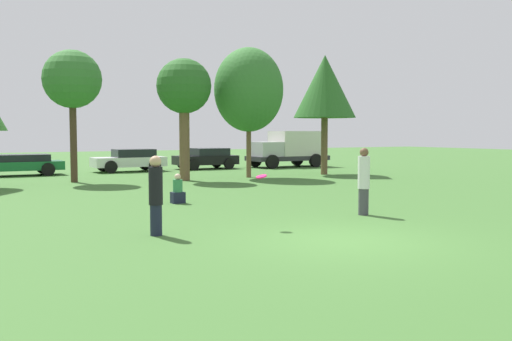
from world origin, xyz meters
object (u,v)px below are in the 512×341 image
tree_2 (72,80)px  tree_5 (325,87)px  person_thrower (156,194)px  parked_car_white (130,160)px  person_catcher (364,181)px  bystander_sitting (178,191)px  parked_car_green (19,164)px  tree_4 (249,90)px  tree_3 (184,89)px  delivery_truck_silver (290,148)px  frisbee (261,176)px  parked_car_black (207,158)px

tree_2 → tree_5: bearing=-6.8°
person_thrower → parked_car_white: (5.19, 20.22, -0.21)m
parked_car_white → person_catcher: bearing=91.2°
bystander_sitting → tree_5: size_ratio=0.15×
tree_2 → bystander_sitting: bearing=-81.3°
parked_car_green → parked_car_white: size_ratio=1.11×
person_thrower → tree_2: bearing=84.1°
tree_4 → tree_3: bearing=-178.2°
person_thrower → tree_5: tree_5 is taller
tree_5 → delivery_truck_silver: size_ratio=1.19×
bystander_sitting → tree_5: tree_5 is taller
tree_3 → tree_4: tree_4 is taller
tree_2 → delivery_truck_silver: size_ratio=1.11×
person_catcher → parked_car_white: (-0.78, 20.00, -0.24)m
person_thrower → frisbee: (2.50, -0.24, 0.31)m
frisbee → tree_5: size_ratio=0.04×
parked_car_green → delivery_truck_silver: size_ratio=0.85×
parked_car_black → person_thrower: bearing=62.6°
bystander_sitting → parked_car_black: (7.68, 15.27, 0.30)m
tree_2 → tree_4: 8.41m
tree_5 → bystander_sitting: bearing=-145.3°
parked_car_black → tree_2: bearing=31.6°
person_catcher → delivery_truck_silver: size_ratio=0.34×
tree_5 → parked_car_green: (-14.65, 6.98, -4.10)m
tree_2 → parked_car_white: 8.11m
bystander_sitting → tree_4: (6.84, 8.05, 4.01)m
parked_car_white → delivery_truck_silver: delivery_truck_silver is taller
parked_car_black → delivery_truck_silver: (5.70, -0.71, 0.59)m
bystander_sitting → delivery_truck_silver: delivery_truck_silver is taller
person_catcher → tree_2: 15.58m
person_catcher → parked_car_green: 20.87m
bystander_sitting → tree_3: tree_3 is taller
person_thrower → tree_3: tree_3 is taller
person_thrower → tree_5: 19.32m
frisbee → tree_3: size_ratio=0.05×
tree_5 → delivery_truck_silver: 7.76m
parked_car_green → tree_2: bearing=107.4°
person_catcher → tree_4: tree_4 is taller
tree_4 → tree_5: tree_4 is taller
tree_4 → parked_car_black: tree_4 is taller
tree_5 → tree_2: bearing=173.2°
parked_car_black → tree_4: bearing=82.4°
person_thrower → bystander_sitting: person_thrower is taller
parked_car_green → parked_car_black: bearing=-178.9°
person_thrower → delivery_truck_silver: 25.21m
person_thrower → tree_2: 15.00m
person_catcher → bystander_sitting: 6.04m
person_thrower → parked_car_green: bearing=90.3°
parked_car_green → parked_car_white: 6.03m
tree_3 → parked_car_green: size_ratio=1.25×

